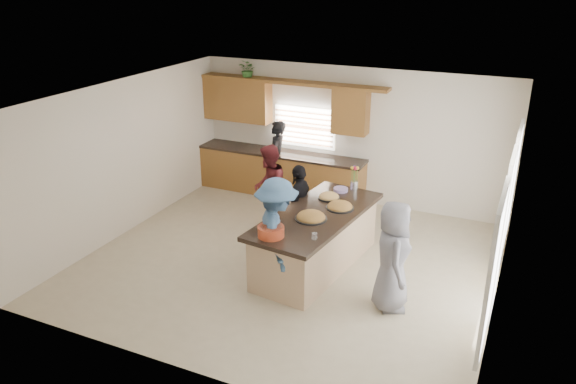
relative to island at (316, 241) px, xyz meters
The scene contains 18 objects.
floor 0.64m from the island, behind, with size 6.50×6.50×0.00m, color #C4B592.
room_shell 1.52m from the island, behind, with size 6.52×6.02×2.81m.
back_cabinetry 3.33m from the island, 125.63° to the left, with size 4.08×0.66×2.46m.
right_wall_glazing 2.91m from the island, ahead, with size 0.06×4.00×2.25m.
island is the anchor object (origin of this frame).
platter_front 0.58m from the island, 90.72° to the right, with size 0.50×0.50×0.20m.
platter_mid 0.68m from the island, 52.00° to the left, with size 0.46×0.46×0.18m.
platter_back 0.85m from the island, 93.88° to the left, with size 0.38×0.38×0.15m.
salad_bowl 1.23m from the island, 106.48° to the right, with size 0.39×0.39×0.16m.
clear_cup 1.07m from the island, 70.46° to the right, with size 0.08×0.08×0.10m, color white.
plate_stack 1.19m from the island, 88.62° to the left, with size 0.25×0.25×0.06m, color #977CB5.
flower_vase 1.43m from the island, 79.91° to the left, with size 0.14×0.14×0.44m.
potted_plant 4.41m from the island, 134.05° to the left, with size 0.37×0.32×0.41m, color #3F7C31.
woman_left_back 3.22m from the island, 127.10° to the left, with size 0.60×0.39×1.64m, color black.
woman_left_mid 1.77m from the island, 142.35° to the left, with size 0.78×0.61×1.60m, color maroon.
woman_left_front 0.89m from the island, 132.67° to the left, with size 0.87×0.36×1.49m, color black.
woman_right_back 0.97m from the island, 111.19° to the right, with size 1.14×0.65×1.76m, color #3E6187.
woman_right_front 1.60m from the island, 25.11° to the right, with size 0.80×0.52×1.64m, color slate.
Camera 1 is at (3.41, -7.56, 4.59)m, focal length 35.00 mm.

